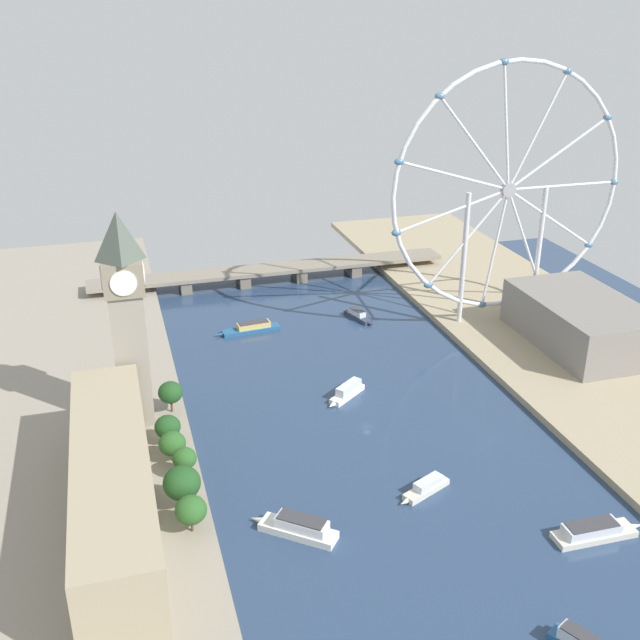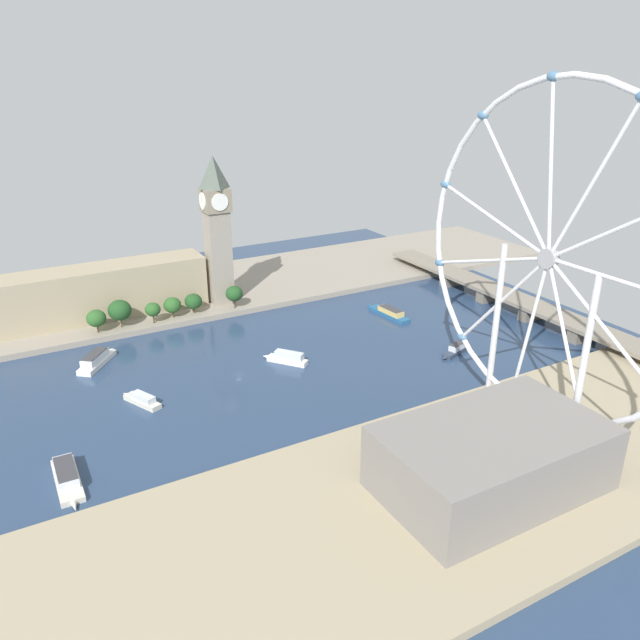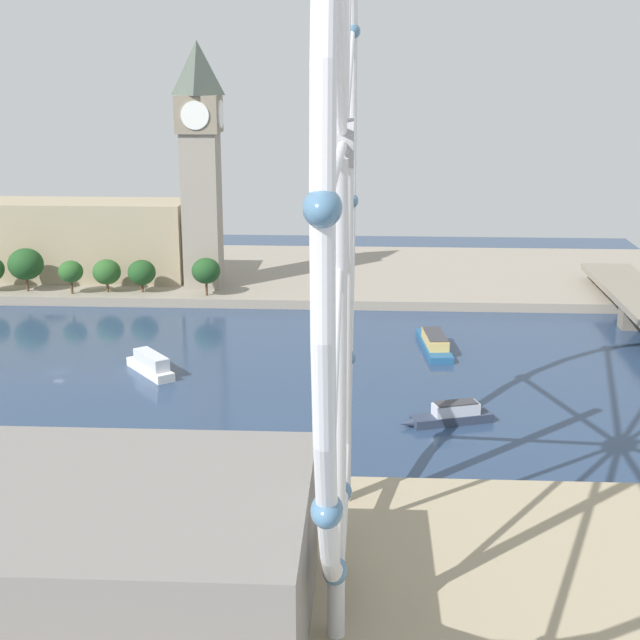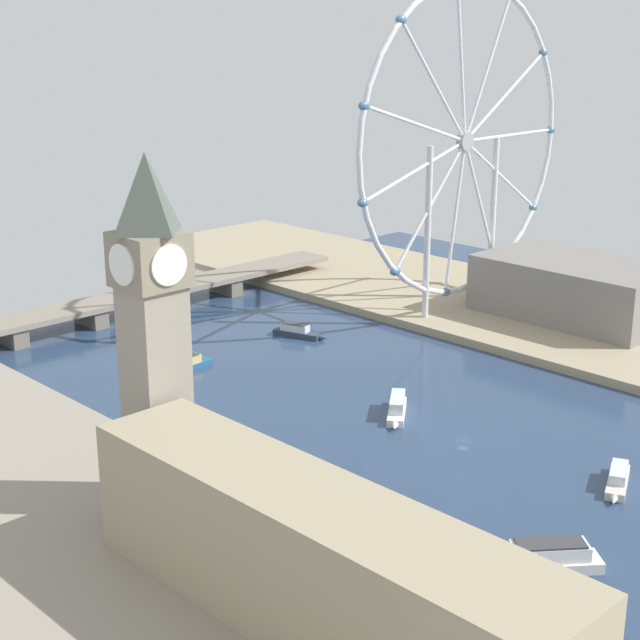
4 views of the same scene
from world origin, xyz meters
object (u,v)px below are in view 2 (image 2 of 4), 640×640
at_px(tour_boat_0, 142,400).
at_px(clock_tower, 217,229).
at_px(river_bridge, 511,298).
at_px(parliament_block, 102,292).
at_px(riverside_hall, 492,458).
at_px(tour_boat_4, 456,350).
at_px(tour_boat_5, 97,360).
at_px(ferris_wheel, 548,260).
at_px(tour_boat_6, 67,477).
at_px(tour_boat_3, 389,313).
at_px(tour_boat_1, 287,358).

bearing_deg(tour_boat_0, clock_tower, -62.50).
bearing_deg(river_bridge, clock_tower, -120.82).
relative_size(parliament_block, river_bridge, 0.53).
bearing_deg(clock_tower, riverside_hall, 3.88).
distance_m(tour_boat_0, tour_boat_4, 144.82).
distance_m(tour_boat_0, tour_boat_5, 46.39).
bearing_deg(tour_boat_0, parliament_block, -28.33).
xyz_separation_m(ferris_wheel, riverside_hall, (21.53, -38.54, -52.65)).
distance_m(tour_boat_5, tour_boat_6, 89.00).
height_order(parliament_block, tour_boat_4, parliament_block).
bearing_deg(tour_boat_3, tour_boat_5, 78.67).
xyz_separation_m(parliament_block, ferris_wheel, (187.42, 113.95, 49.62)).
bearing_deg(tour_boat_1, tour_boat_3, -109.68).
height_order(ferris_wheel, tour_boat_5, ferris_wheel).
height_order(riverside_hall, tour_boat_4, riverside_hall).
height_order(tour_boat_3, tour_boat_5, tour_boat_5).
distance_m(clock_tower, tour_boat_3, 103.88).
relative_size(clock_tower, tour_boat_0, 3.90).
relative_size(ferris_wheel, tour_boat_0, 5.90).
height_order(tour_boat_1, tour_boat_6, tour_boat_1).
xyz_separation_m(parliament_block, tour_boat_3, (67.99, 136.35, -14.73)).
xyz_separation_m(tour_boat_3, tour_boat_5, (-15.91, -151.10, 0.66)).
distance_m(clock_tower, tour_boat_5, 97.32).
relative_size(parliament_block, riverside_hall, 1.54).
xyz_separation_m(ferris_wheel, tour_boat_6, (-50.23, -154.70, -64.12)).
height_order(clock_tower, tour_boat_4, clock_tower).
height_order(tour_boat_5, tour_boat_6, tour_boat_5).
xyz_separation_m(clock_tower, tour_boat_0, (87.87, -67.97, -43.21)).
bearing_deg(ferris_wheel, tour_boat_1, -151.27).
distance_m(river_bridge, tour_boat_1, 139.11).
height_order(parliament_block, river_bridge, parliament_block).
height_order(tour_boat_4, tour_boat_6, tour_boat_6).
height_order(ferris_wheel, tour_boat_4, ferris_wheel).
xyz_separation_m(ferris_wheel, river_bridge, (-94.65, 87.09, -59.82)).
xyz_separation_m(clock_tower, tour_boat_1, (82.87, 0.08, -42.71)).
height_order(river_bridge, tour_boat_5, river_bridge).
xyz_separation_m(tour_boat_4, tour_boat_5, (-70.69, -151.31, 0.69)).
bearing_deg(tour_boat_0, tour_boat_6, 113.97).
bearing_deg(clock_tower, tour_boat_3, 51.98).
bearing_deg(riverside_hall, tour_boat_3, 156.62).
xyz_separation_m(clock_tower, ferris_wheel, (177.64, 52.04, 21.21)).
xyz_separation_m(river_bridge, tour_boat_0, (4.88, -207.10, -4.60)).
distance_m(riverside_hall, tour_boat_1, 117.61).
relative_size(ferris_wheel, tour_boat_5, 4.91).
relative_size(tour_boat_5, tour_boat_6, 0.82).
xyz_separation_m(tour_boat_1, tour_boat_3, (-24.66, 74.36, -0.43)).
relative_size(river_bridge, tour_boat_0, 9.75).
bearing_deg(tour_boat_4, parliament_block, -59.74).
bearing_deg(ferris_wheel, tour_boat_3, 169.38).
xyz_separation_m(river_bridge, tour_boat_5, (-40.69, -215.79, -3.87)).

